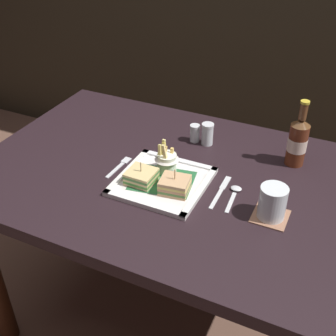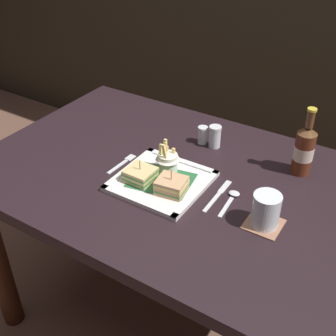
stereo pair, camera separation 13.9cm
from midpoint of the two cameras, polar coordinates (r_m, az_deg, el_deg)
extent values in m
plane|color=brown|center=(1.97, 2.78, -19.31)|extent=(6.00, 6.00, 0.00)
cube|color=black|center=(1.44, 3.58, -1.54)|extent=(1.32, 0.87, 0.04)
cylinder|color=black|center=(2.17, -5.58, -0.35)|extent=(0.08, 0.08, 0.72)
cube|color=white|center=(1.38, 2.00, -1.90)|extent=(0.28, 0.28, 0.01)
cube|color=#256135|center=(1.38, 2.00, -1.71)|extent=(0.22, 0.18, 0.00)
cube|color=white|center=(1.29, -0.88, -4.43)|extent=(0.28, 0.02, 0.01)
cube|color=white|center=(1.47, 4.53, 0.83)|extent=(0.28, 0.02, 0.01)
cube|color=white|center=(1.44, -2.39, -0.05)|extent=(0.02, 0.28, 0.01)
cube|color=white|center=(1.33, 6.74, -3.33)|extent=(0.02, 0.28, 0.01)
cube|color=#D6B180|center=(1.38, -0.76, -1.53)|extent=(0.09, 0.09, 0.01)
cube|color=#4E8B3C|center=(1.38, -0.76, -1.26)|extent=(0.09, 0.09, 0.01)
cube|color=#D8BB80|center=(1.37, -0.76, -0.98)|extent=(0.09, 0.09, 0.01)
cube|color=#528546|center=(1.37, -0.76, -0.70)|extent=(0.09, 0.09, 0.01)
cube|color=#DBBF7C|center=(1.36, -0.77, -0.42)|extent=(0.09, 0.09, 0.01)
cylinder|color=tan|center=(1.36, -0.77, -0.40)|extent=(0.00, 0.00, 0.07)
cube|color=tan|center=(1.33, 3.42, -3.04)|extent=(0.10, 0.09, 0.01)
cube|color=#568342|center=(1.33, 3.44, -2.73)|extent=(0.10, 0.09, 0.01)
cube|color=tan|center=(1.32, 3.45, -2.42)|extent=(0.10, 0.09, 0.01)
cube|color=#EFD972|center=(1.32, 3.46, -2.11)|extent=(0.10, 0.09, 0.01)
cube|color=tan|center=(1.31, 3.48, -1.79)|extent=(0.10, 0.09, 0.01)
cylinder|color=tan|center=(1.31, 3.48, -1.82)|extent=(0.00, 0.00, 0.08)
cylinder|color=white|center=(1.41, 2.79, 0.57)|extent=(0.06, 0.06, 0.06)
cone|color=silver|center=(1.39, 2.82, 1.56)|extent=(0.08, 0.08, 0.03)
cube|color=#F2DF7E|center=(1.39, 1.92, 1.81)|extent=(0.02, 0.02, 0.06)
cube|color=#E5B864|center=(1.39, 2.62, 1.68)|extent=(0.01, 0.02, 0.06)
cube|color=#F7D889|center=(1.37, 2.56, 1.58)|extent=(0.02, 0.01, 0.08)
cube|color=#E3BB65|center=(1.40, 3.54, 1.69)|extent=(0.01, 0.01, 0.05)
cube|color=#EDDD7F|center=(1.39, 2.36, 2.24)|extent=(0.01, 0.02, 0.08)
cube|color=#DABE55|center=(1.39, 2.51, 1.87)|extent=(0.02, 0.02, 0.07)
cube|color=#E8D269|center=(1.39, 2.41, 1.69)|extent=(0.01, 0.03, 0.05)
cylinder|color=#5F2916|center=(1.49, 19.87, 1.75)|extent=(0.06, 0.06, 0.15)
cone|color=brown|center=(1.45, 20.51, 4.56)|extent=(0.06, 0.06, 0.02)
cylinder|color=brown|center=(1.43, 20.82, 5.92)|extent=(0.03, 0.03, 0.06)
cylinder|color=gold|center=(1.41, 21.08, 7.05)|extent=(0.03, 0.03, 0.01)
cylinder|color=beige|center=(1.48, 19.89, 1.84)|extent=(0.06, 0.06, 0.05)
cube|color=#9B6A50|center=(1.28, 15.49, -7.23)|extent=(0.10, 0.10, 0.00)
cylinder|color=silver|center=(1.24, 15.85, -5.44)|extent=(0.08, 0.08, 0.10)
cylinder|color=silver|center=(1.26, 15.62, -6.58)|extent=(0.07, 0.07, 0.03)
cube|color=silver|center=(1.46, -3.93, 0.08)|extent=(0.02, 0.10, 0.00)
cube|color=silver|center=(1.51, -2.38, 1.25)|extent=(0.03, 0.04, 0.00)
cube|color=silver|center=(1.32, 8.80, -4.53)|extent=(0.01, 0.11, 0.00)
cube|color=silver|center=(1.39, 10.28, -2.54)|extent=(0.02, 0.07, 0.00)
cube|color=silver|center=(1.31, 10.61, -5.17)|extent=(0.02, 0.10, 0.00)
ellipsoid|color=silver|center=(1.36, 11.57, -3.38)|extent=(0.04, 0.03, 0.01)
cylinder|color=silver|center=(1.59, 7.05, 4.07)|extent=(0.04, 0.04, 0.06)
cylinder|color=white|center=(1.60, 7.02, 3.73)|extent=(0.03, 0.03, 0.03)
cylinder|color=silver|center=(1.58, 7.13, 5.10)|extent=(0.04, 0.04, 0.01)
cylinder|color=silver|center=(1.57, 8.67, 3.84)|extent=(0.04, 0.04, 0.07)
cylinder|color=#383627|center=(1.58, 8.62, 3.40)|extent=(0.04, 0.04, 0.04)
cylinder|color=silver|center=(1.55, 8.79, 5.14)|extent=(0.04, 0.04, 0.01)
camera|label=1|loc=(0.07, -87.14, 1.94)|focal=46.59mm
camera|label=2|loc=(0.07, 92.86, -1.94)|focal=46.59mm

